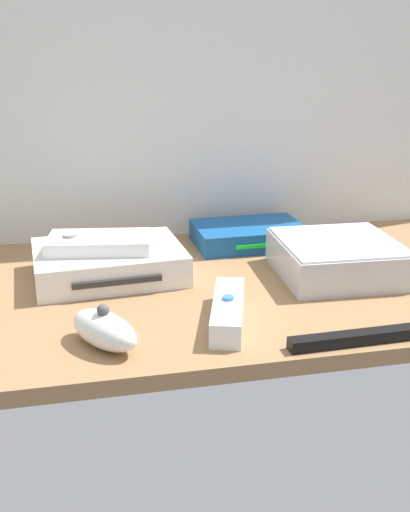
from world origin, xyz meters
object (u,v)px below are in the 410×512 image
remote_wand (230,311)px  mini_computer (338,258)px  network_router (249,235)px  sensor_bar (388,334)px  remote_nunchuk (104,330)px  game_console (109,262)px  remote_classic_pad (99,243)px

remote_wand → mini_computer: bearing=49.1°
mini_computer → network_router: mini_computer is taller
network_router → sensor_bar: (5.88, -37.32, -1.00)cm
mini_computer → remote_wand: 22.99cm
network_router → remote_nunchuk: bearing=-130.3°
game_console → network_router: size_ratio=1.21×
game_console → network_router: bearing=18.5°
game_console → mini_computer: size_ratio=1.25×
remote_wand → remote_classic_pad: bearing=145.6°
remote_nunchuk → remote_wand: bearing=-22.9°
remote_wand → remote_nunchuk: remote_nunchuk is taller
network_router → remote_nunchuk: remote_nunchuk is taller
game_console → sensor_bar: size_ratio=0.92×
mini_computer → remote_nunchuk: bearing=-155.9°
game_console → remote_wand: bearing=-59.0°
game_console → remote_wand: 22.97cm
remote_wand → sensor_bar: size_ratio=0.63×
game_console → remote_nunchuk: size_ratio=2.07×
remote_wand → remote_nunchuk: (-15.22, -3.15, 0.53)cm
sensor_bar → remote_wand: bearing=151.5°
game_console → remote_classic_pad: bearing=-157.2°
remote_nunchuk → remote_classic_pad: remote_classic_pad is taller
game_console → mini_computer: (32.70, -6.39, 0.44)cm
game_console → network_router: 26.08cm
mini_computer → remote_nunchuk: (-34.60, -15.47, -0.60)cm
sensor_bar → remote_classic_pad: bearing=138.0°
game_console → sensor_bar: game_console is taller
remote_classic_pad → sensor_bar: 41.15cm
remote_nunchuk → mini_computer: bearing=-10.6°
network_router → remote_nunchuk: 41.20cm
game_console → remote_wand: game_console is taller
remote_wand → sensor_bar: (16.57, -8.43, -0.81)cm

